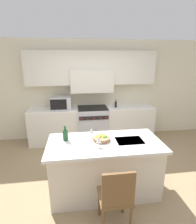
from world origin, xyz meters
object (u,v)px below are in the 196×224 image
at_px(wine_bottle, 65,135).
at_px(oil_bottle_on_counter, 116,104).
at_px(wine_glass_far, 91,131).
at_px(fruit_bowl, 102,138).
at_px(island_chair, 116,196).
at_px(range_stove, 93,124).
at_px(wine_glass_near, 99,140).
at_px(microwave, 61,103).

distance_m(wine_bottle, oil_bottle_on_counter, 2.17).
bearing_deg(wine_bottle, wine_glass_far, 6.14).
bearing_deg(fruit_bowl, island_chair, -85.90).
xyz_separation_m(range_stove, wine_glass_far, (-0.20, -1.78, 0.56)).
bearing_deg(oil_bottle_on_counter, fruit_bowl, -109.89).
height_order(wine_bottle, wine_glass_near, wine_bottle).
xyz_separation_m(island_chair, fruit_bowl, (-0.06, 0.82, 0.41)).
height_order(island_chair, wine_glass_near, wine_glass_near).
bearing_deg(wine_glass_far, range_stove, 83.47).
xyz_separation_m(fruit_bowl, oil_bottle_on_counter, (0.67, 1.86, 0.08)).
height_order(range_stove, oil_bottle_on_counter, oil_bottle_on_counter).
xyz_separation_m(microwave, oil_bottle_on_counter, (1.45, -0.07, -0.08)).
distance_m(microwave, wine_bottle, 1.86).
xyz_separation_m(wine_bottle, fruit_bowl, (0.58, -0.09, -0.06)).
xyz_separation_m(range_stove, microwave, (-0.83, 0.02, 0.63)).
xyz_separation_m(island_chair, oil_bottle_on_counter, (0.62, 2.69, 0.49)).
bearing_deg(island_chair, wine_glass_far, 102.41).
bearing_deg(range_stove, island_chair, -89.84).
height_order(microwave, fruit_bowl, microwave).
distance_m(island_chair, wine_bottle, 1.21).
relative_size(wine_bottle, wine_glass_near, 1.42).
xyz_separation_m(microwave, wine_bottle, (0.19, -1.85, -0.10)).
distance_m(wine_glass_far, fruit_bowl, 0.22).
relative_size(wine_glass_near, oil_bottle_on_counter, 0.81).
xyz_separation_m(wine_glass_near, wine_glass_far, (-0.08, 0.36, 0.00)).
bearing_deg(wine_glass_near, fruit_bowl, 70.69).
xyz_separation_m(wine_glass_near, oil_bottle_on_counter, (0.75, 2.08, -0.00)).
distance_m(island_chair, oil_bottle_on_counter, 2.80).
bearing_deg(range_stove, fruit_bowl, -91.53).
relative_size(range_stove, oil_bottle_on_counter, 4.38).
distance_m(fruit_bowl, oil_bottle_on_counter, 1.98).
bearing_deg(wine_glass_far, microwave, 109.05).
distance_m(range_stove, island_chair, 2.75).
bearing_deg(island_chair, oil_bottle_on_counter, 77.11).
bearing_deg(microwave, island_chair, -73.21).
xyz_separation_m(microwave, island_chair, (0.83, -2.76, -0.57)).
distance_m(island_chair, fruit_bowl, 0.92).
xyz_separation_m(range_stove, wine_glass_near, (-0.13, -2.14, 0.56)).
bearing_deg(fruit_bowl, wine_glass_far, 137.96).
relative_size(wine_bottle, fruit_bowl, 0.89).
xyz_separation_m(microwave, wine_glass_near, (0.70, -2.16, -0.07)).
distance_m(range_stove, oil_bottle_on_counter, 0.84).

